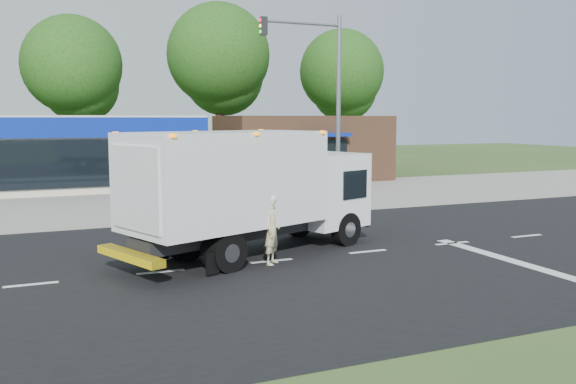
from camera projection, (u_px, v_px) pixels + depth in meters
The scene contains 11 objects.
ground at pixel (368, 252), 17.62m from camera, with size 120.00×120.00×0.00m, color #385123.
road_asphalt at pixel (368, 252), 17.62m from camera, with size 60.00×14.00×0.02m, color black.
sidewalk at pixel (266, 211), 25.10m from camera, with size 60.00×2.40×0.12m, color gray.
parking_apron at pixel (224, 196), 30.41m from camera, with size 60.00×9.00×0.02m, color gray.
lane_markings at pixel (435, 257), 16.91m from camera, with size 55.20×7.00×0.01m.
ems_box_truck at pixel (249, 184), 16.93m from camera, with size 8.27×5.10×3.51m.
emergency_worker at pixel (272, 230), 16.05m from camera, with size 0.74×0.77×1.89m.
retail_strip_mall at pixel (27, 153), 32.07m from camera, with size 18.00×6.20×4.00m.
brown_storefront at pixel (302, 148), 38.35m from camera, with size 10.00×6.70×4.00m.
traffic_signal_pole at pixel (325, 92), 24.89m from camera, with size 3.51×0.25×8.00m.
background_trees at pixel (151, 67), 42.12m from camera, with size 36.77×7.39×12.10m.
Camera 1 is at (-8.91, -14.99, 3.85)m, focal length 38.00 mm.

